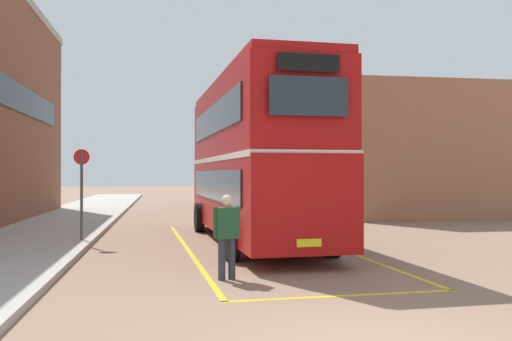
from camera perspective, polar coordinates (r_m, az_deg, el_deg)
name	(u,v)px	position (r m, az deg, el deg)	size (l,w,h in m)	color
ground_plane	(232,228)	(20.70, -2.46, -5.94)	(135.60, 135.60, 0.00)	#846651
sidewalk_left	(61,223)	(23.28, -19.36, -5.12)	(4.00, 57.60, 0.14)	#A39E93
depot_building_right	(373,156)	(32.76, 11.94, 1.48)	(7.92, 17.44, 6.09)	#9E6647
double_decker_bus	(254,157)	(16.35, -0.22, 1.38)	(3.15, 10.67, 4.75)	black
single_deck_bus	(236,179)	(35.41, -2.07, -0.93)	(3.34, 9.52, 3.02)	black
pedestrian_boarding	(227,231)	(10.68, -3.02, -6.23)	(0.53, 0.34, 1.63)	#2D2D38
bus_stop_sign	(82,185)	(16.54, -17.49, -1.45)	(0.44, 0.13, 2.58)	#4C4C51
bay_marking_yellow	(267,251)	(14.59, 1.18, -8.30)	(4.78, 12.77, 0.01)	gold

